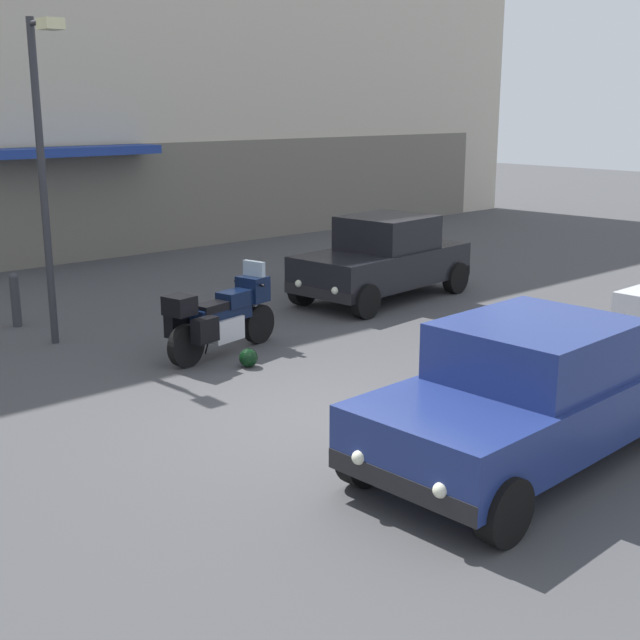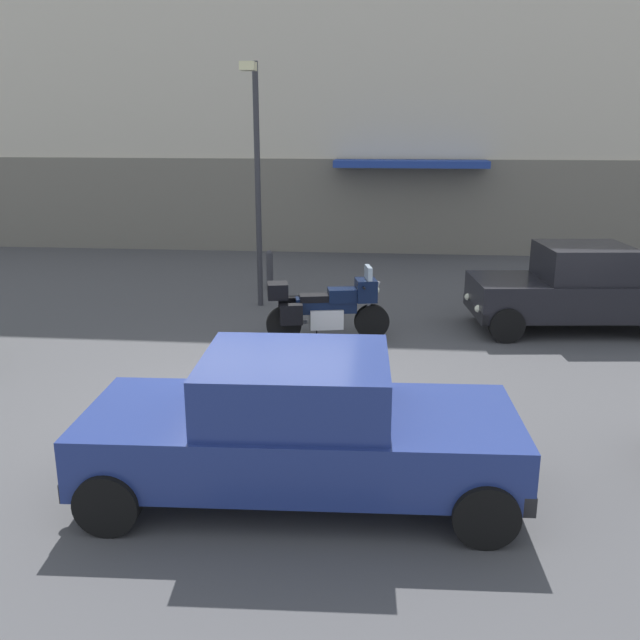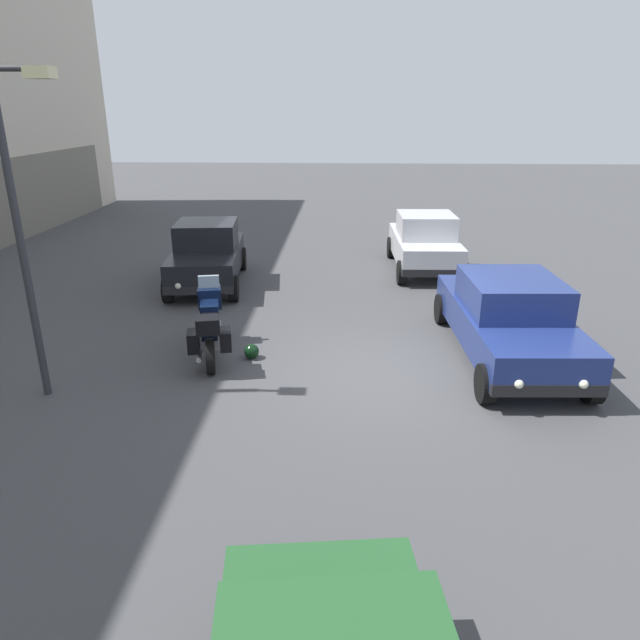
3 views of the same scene
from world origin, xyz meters
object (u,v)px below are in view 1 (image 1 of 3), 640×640
(car_sedan_far, at_px, (536,391))
(streetlamp_curbside, at_px, (44,153))
(helmet, at_px, (248,358))
(car_wagon_end, at_px, (383,259))
(motorcycle, at_px, (221,316))
(bollard_curbside, at_px, (15,298))

(car_sedan_far, bearing_deg, streetlamp_curbside, -78.92)
(helmet, height_order, streetlamp_curbside, streetlamp_curbside)
(car_sedan_far, xyz_separation_m, car_wagon_end, (4.45, 6.63, 0.03))
(motorcycle, distance_m, car_sedan_far, 5.53)
(motorcycle, height_order, car_wagon_end, car_wagon_end)
(motorcycle, relative_size, bollard_curbside, 2.35)
(car_sedan_far, bearing_deg, bollard_curbside, -80.94)
(car_wagon_end, xyz_separation_m, streetlamp_curbside, (-6.31, 1.12, 2.23))
(streetlamp_curbside, bearing_deg, motorcycle, -53.66)
(car_sedan_far, relative_size, streetlamp_curbside, 0.92)
(car_sedan_far, bearing_deg, helmet, -88.84)
(helmet, height_order, car_wagon_end, car_wagon_end)
(bollard_curbside, bearing_deg, car_sedan_far, -78.54)
(motorcycle, bearing_deg, car_sedan_far, -99.43)
(motorcycle, relative_size, helmet, 8.01)
(motorcycle, height_order, streetlamp_curbside, streetlamp_curbside)
(car_sedan_far, distance_m, bollard_curbside, 9.52)
(car_sedan_far, xyz_separation_m, streetlamp_curbside, (-1.86, 7.75, 2.26))
(helmet, xyz_separation_m, car_wagon_end, (4.75, 1.88, 0.67))
(helmet, distance_m, bollard_curbside, 4.86)
(helmet, bearing_deg, car_sedan_far, -86.44)
(helmet, xyz_separation_m, bollard_curbside, (-1.60, 4.58, 0.36))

